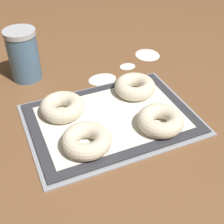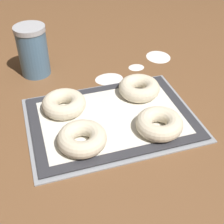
{
  "view_description": "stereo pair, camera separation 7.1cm",
  "coord_description": "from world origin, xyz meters",
  "px_view_note": "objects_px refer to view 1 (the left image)",
  "views": [
    {
      "loc": [
        -0.29,
        -0.64,
        0.59
      ],
      "look_at": [
        -0.02,
        -0.0,
        0.03
      ],
      "focal_mm": 50.0,
      "sensor_mm": 36.0,
      "label": 1
    },
    {
      "loc": [
        -0.23,
        -0.66,
        0.59
      ],
      "look_at": [
        -0.02,
        -0.0,
        0.03
      ],
      "focal_mm": 50.0,
      "sensor_mm": 36.0,
      "label": 2
    }
  ],
  "objects_px": {
    "baking_tray": "(112,120)",
    "bagel_back_left": "(62,107)",
    "bagel_front_right": "(160,120)",
    "flour_canister": "(23,55)",
    "bagel_front_left": "(86,140)",
    "bagel_back_right": "(135,86)"
  },
  "relations": [
    {
      "from": "baking_tray",
      "to": "bagel_back_left",
      "type": "relative_size",
      "value": 3.74
    },
    {
      "from": "bagel_front_right",
      "to": "flour_canister",
      "type": "height_order",
      "value": "flour_canister"
    },
    {
      "from": "baking_tray",
      "to": "bagel_front_right",
      "type": "bearing_deg",
      "value": -39.02
    },
    {
      "from": "bagel_front_right",
      "to": "flour_canister",
      "type": "relative_size",
      "value": 0.74
    },
    {
      "from": "bagel_front_left",
      "to": "bagel_back_right",
      "type": "distance_m",
      "value": 0.28
    },
    {
      "from": "baking_tray",
      "to": "bagel_back_right",
      "type": "xyz_separation_m",
      "value": [
        0.12,
        0.09,
        0.03
      ]
    },
    {
      "from": "bagel_front_left",
      "to": "flour_canister",
      "type": "xyz_separation_m",
      "value": [
        -0.07,
        0.42,
        0.05
      ]
    },
    {
      "from": "bagel_front_right",
      "to": "bagel_back_left",
      "type": "height_order",
      "value": "same"
    },
    {
      "from": "bagel_front_right",
      "to": "bagel_back_left",
      "type": "relative_size",
      "value": 1.0
    },
    {
      "from": "baking_tray",
      "to": "bagel_front_right",
      "type": "relative_size",
      "value": 3.74
    },
    {
      "from": "bagel_back_left",
      "to": "flour_canister",
      "type": "distance_m",
      "value": 0.27
    },
    {
      "from": "baking_tray",
      "to": "bagel_front_left",
      "type": "bearing_deg",
      "value": -142.78
    },
    {
      "from": "baking_tray",
      "to": "flour_canister",
      "type": "relative_size",
      "value": 2.77
    },
    {
      "from": "flour_canister",
      "to": "bagel_front_left",
      "type": "bearing_deg",
      "value": -80.37
    },
    {
      "from": "bagel_back_right",
      "to": "baking_tray",
      "type": "bearing_deg",
      "value": -142.65
    },
    {
      "from": "bagel_front_right",
      "to": "bagel_back_left",
      "type": "xyz_separation_m",
      "value": [
        -0.23,
        0.17,
        0.0
      ]
    },
    {
      "from": "bagel_front_left",
      "to": "bagel_back_right",
      "type": "relative_size",
      "value": 1.0
    },
    {
      "from": "baking_tray",
      "to": "bagel_front_right",
      "type": "height_order",
      "value": "bagel_front_right"
    },
    {
      "from": "bagel_back_right",
      "to": "flour_canister",
      "type": "bearing_deg",
      "value": 140.37
    },
    {
      "from": "bagel_back_left",
      "to": "bagel_front_right",
      "type": "bearing_deg",
      "value": -35.82
    },
    {
      "from": "bagel_front_left",
      "to": "flour_canister",
      "type": "bearing_deg",
      "value": 99.63
    },
    {
      "from": "baking_tray",
      "to": "bagel_front_left",
      "type": "distance_m",
      "value": 0.14
    }
  ]
}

